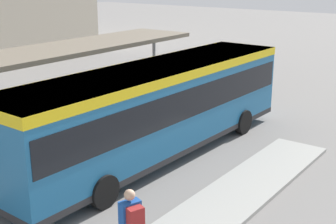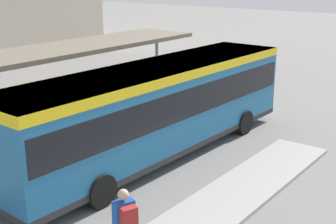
# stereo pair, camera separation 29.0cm
# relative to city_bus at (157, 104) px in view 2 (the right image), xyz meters

# --- Properties ---
(ground_plane) EXTENTS (120.00, 120.00, 0.00)m
(ground_plane) POSITION_rel_city_bus_xyz_m (-0.01, 0.00, -1.83)
(ground_plane) COLOR slate
(curb_island) EXTENTS (12.86, 1.80, 0.12)m
(curb_island) POSITION_rel_city_bus_xyz_m (-2.66, -3.74, -1.77)
(curb_island) COLOR #9E9E99
(curb_island) RESTS_ON ground_plane
(city_bus) EXTENTS (12.39, 2.93, 3.13)m
(city_bus) POSITION_rel_city_bus_xyz_m (0.00, 0.00, 0.00)
(city_bus) COLOR #1E6093
(city_bus) RESTS_ON ground_plane
(pedestrian_waiting) EXTENTS (0.51, 0.55, 1.78)m
(pedestrian_waiting) POSITION_rel_city_bus_xyz_m (-5.55, -3.62, -0.69)
(pedestrian_waiting) COLOR #232328
(pedestrian_waiting) RESTS_ON curb_island
(bicycle_black) EXTENTS (0.48, 1.78, 0.77)m
(bicycle_black) POSITION_rel_city_bus_xyz_m (10.44, 1.41, -1.45)
(bicycle_black) COLOR black
(bicycle_black) RESTS_ON ground_plane
(bicycle_green) EXTENTS (0.48, 1.72, 0.74)m
(bicycle_green) POSITION_rel_city_bus_xyz_m (10.52, 2.28, -1.46)
(bicycle_green) COLOR black
(bicycle_green) RESTS_ON ground_plane
(bicycle_yellow) EXTENTS (0.48, 1.60, 0.69)m
(bicycle_yellow) POSITION_rel_city_bus_xyz_m (10.25, 3.14, -1.48)
(bicycle_yellow) COLOR black
(bicycle_yellow) RESTS_ON ground_plane
(station_shelter) EXTENTS (11.79, 3.03, 3.25)m
(station_shelter) POSITION_rel_city_bus_xyz_m (1.20, 5.02, 1.29)
(station_shelter) COLOR #706656
(station_shelter) RESTS_ON ground_plane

